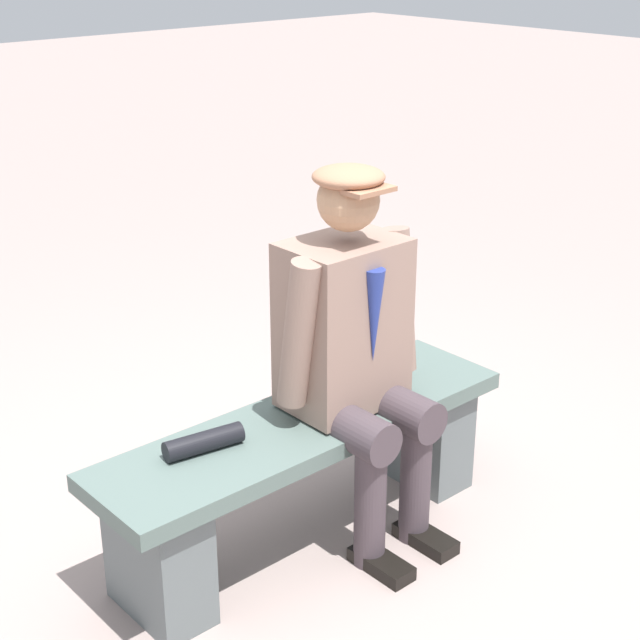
% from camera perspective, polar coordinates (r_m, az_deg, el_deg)
% --- Properties ---
extents(ground_plane, '(30.00, 30.00, 0.00)m').
position_cam_1_polar(ground_plane, '(3.61, -0.85, -12.52)').
color(ground_plane, gray).
extents(bench, '(1.58, 0.43, 0.48)m').
position_cam_1_polar(bench, '(3.44, -0.88, -8.36)').
color(bench, '#556863').
rests_on(bench, ground).
extents(seated_man, '(0.58, 0.59, 1.34)m').
position_cam_1_polar(seated_man, '(3.31, 1.99, -1.24)').
color(seated_man, gray).
rests_on(seated_man, ground).
extents(rolled_magazine, '(0.27, 0.11, 0.07)m').
position_cam_1_polar(rolled_magazine, '(3.17, -6.83, -7.11)').
color(rolled_magazine, black).
rests_on(rolled_magazine, bench).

